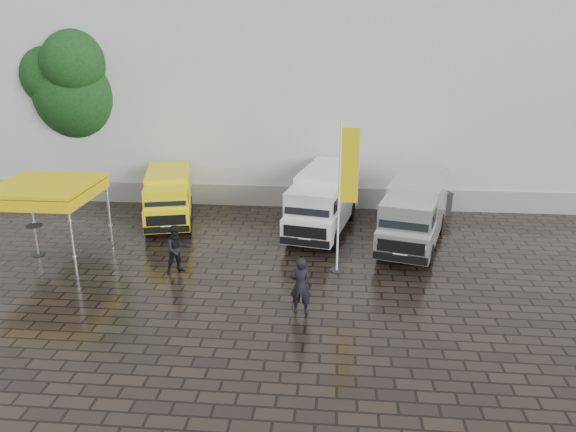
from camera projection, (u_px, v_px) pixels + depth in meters
The scene contains 13 objects.
ground at pixel (325, 278), 19.39m from camera, with size 120.00×120.00×0.00m, color black.
exhibition_hall at pixel (369, 67), 32.35m from camera, with size 44.00×16.00×12.00m, color silver.
hall_plinth at pixel (372, 198), 26.55m from camera, with size 44.00×0.15×1.00m, color gray.
van_yellow at pixel (169, 199), 24.47m from camera, with size 1.84×4.78×2.21m, color yellow, non-canonical shape.
van_white at pixel (323, 202), 23.43m from camera, with size 1.95×5.85×2.54m, color white, non-canonical shape.
van_silver at pixel (414, 214), 21.97m from camera, with size 1.95×5.84×2.53m, color #B6BABB, non-canonical shape.
canopy_tent at pixel (45, 188), 20.43m from camera, with size 3.41×3.41×2.83m.
flagpole at pixel (345, 190), 18.99m from camera, with size 0.88×0.50×5.34m.
tree at pixel (82, 86), 27.52m from camera, with size 4.71×4.71×8.46m.
cocktail_table at pixel (36, 240), 21.15m from camera, with size 0.60×0.60×1.20m, color black.
wheelie_bin at pixel (443, 203), 25.83m from camera, with size 0.62×0.62×1.03m, color black.
person_front at pixel (301, 286), 16.80m from camera, with size 0.66×0.43×1.81m, color black.
person_tent at pixel (177, 249), 19.61m from camera, with size 0.85×0.66×1.74m, color black.
Camera 1 is at (0.33, -17.69, 8.33)m, focal length 35.00 mm.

